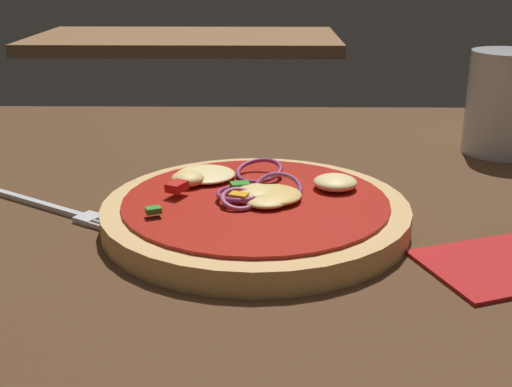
% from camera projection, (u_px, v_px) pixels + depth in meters
% --- Properties ---
extents(dining_table, '(1.40, 0.85, 0.03)m').
position_uv_depth(dining_table, '(241.00, 235.00, 0.55)').
color(dining_table, '#4C301C').
rests_on(dining_table, ground).
extents(pizza, '(0.25, 0.25, 0.04)m').
position_uv_depth(pizza, '(255.00, 211.00, 0.53)').
color(pizza, tan).
rests_on(pizza, dining_table).
extents(fork, '(0.15, 0.10, 0.01)m').
position_uv_depth(fork, '(62.00, 211.00, 0.55)').
color(fork, silver).
rests_on(fork, dining_table).
extents(beer_glass, '(0.08, 0.08, 0.11)m').
position_uv_depth(beer_glass, '(504.00, 107.00, 0.71)').
color(beer_glass, silver).
rests_on(beer_glass, dining_table).
extents(background_table, '(0.83, 0.44, 0.03)m').
position_uv_depth(background_table, '(186.00, 41.00, 1.81)').
color(background_table, brown).
rests_on(background_table, ground).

